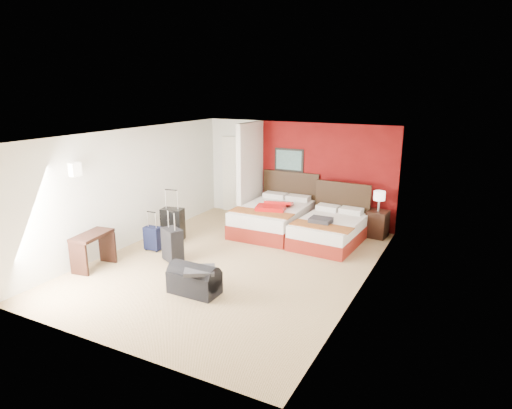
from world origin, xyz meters
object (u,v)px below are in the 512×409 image
Objects in this scene: bed_left at (273,219)px; desk at (93,251)px; suitcase_navy at (153,239)px; duffel_bag at (194,281)px; suitcase_black at (173,225)px; suitcase_charcoal at (173,246)px; bed_right at (329,232)px; nightstand at (377,224)px; table_lamp at (379,201)px; red_suitcase_open at (275,206)px.

desk is (-2.07, -3.53, 0.04)m from bed_left.
suitcase_navy is 2.28m from duffel_bag.
duffel_bag is at bearing -87.12° from bed_left.
suitcase_black is 0.84× the size of duffel_bag.
bed_right is at bearing 70.49° from suitcase_charcoal.
desk reaches higher than suitcase_charcoal.
bed_left is at bearing 95.24° from suitcase_charcoal.
nightstand is at bearing 35.92° from desk.
table_lamp is 6.12m from desk.
desk is (-0.37, -1.93, -0.01)m from suitcase_black.
bed_right is 1.38m from table_lamp.
desk is (-2.28, -0.01, 0.13)m from duffel_bag.
red_suitcase_open is 2.86m from suitcase_navy.
suitcase_black is 1.24m from suitcase_charcoal.
nightstand is 0.87× the size of suitcase_black.
red_suitcase_open is (-1.35, 0.08, 0.40)m from bed_right.
suitcase_charcoal reaches higher than duffel_bag.
desk reaches higher than bed_right.
table_lamp reaches higher than suitcase_black.
nightstand is (0.84, 0.92, 0.04)m from bed_right.
desk is at bearing -121.00° from bed_left.
duffel_bag is 2.29m from desk.
suitcase_charcoal is at bearing -127.17° from red_suitcase_open.
bed_left reaches higher than bed_right.
red_suitcase_open is at bearing 27.90° from suitcase_black.
bed_right is 2.03× the size of red_suitcase_open.
suitcase_black reaches higher than desk.
table_lamp is 4.78m from duffel_bag.
red_suitcase_open reaches higher than desk.
bed_right is 3.91× the size of table_lamp.
bed_right is 2.18× the size of desk.
suitcase_black is at bearing -144.05° from nightstand.
duffel_bag is (1.91, -1.92, -0.14)m from suitcase_black.
suitcase_navy is (-1.81, -2.17, -0.43)m from red_suitcase_open.
suitcase_navy is (-3.99, -3.02, -0.60)m from table_lamp.
suitcase_navy is (-1.71, -2.27, -0.07)m from bed_left.
desk is (-2.17, -3.43, -0.32)m from red_suitcase_open.
red_suitcase_open reaches higher than bed_left.
duffel_bag is at bearing -102.36° from red_suitcase_open.
suitcase_navy is at bearing -127.44° from bed_left.
suitcase_black is 0.86× the size of desk.
bed_right is at bearing 30.86° from suitcase_navy.
bed_right is at bearing 35.07° from desk.
suitcase_black is (-3.99, -2.34, -0.49)m from table_lamp.
suitcase_charcoal is 0.78× the size of desk.
nightstand is (2.19, 0.84, -0.36)m from red_suitcase_open.
red_suitcase_open is 1.06× the size of duffel_bag.
duffel_bag is at bearing -56.86° from suitcase_black.
suitcase_charcoal is (-1.05, -2.48, -0.34)m from red_suitcase_open.
bed_left is at bearing 120.79° from red_suitcase_open.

